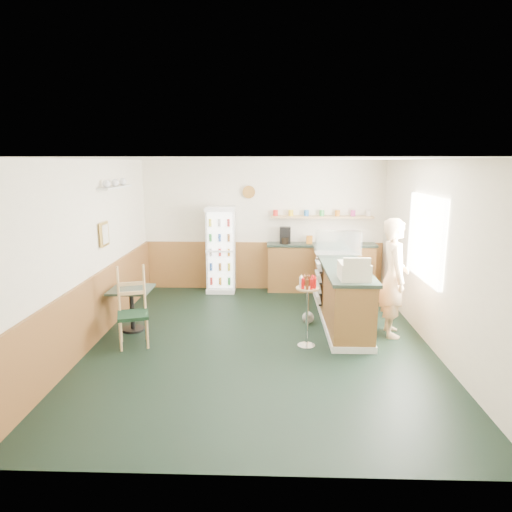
{
  "coord_description": "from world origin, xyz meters",
  "views": [
    {
      "loc": [
        0.16,
        -6.47,
        2.67
      ],
      "look_at": [
        -0.08,
        0.6,
        1.2
      ],
      "focal_mm": 32.0,
      "sensor_mm": 36.0,
      "label": 1
    }
  ],
  "objects_px": {
    "cash_register": "(354,271)",
    "cafe_chair": "(134,304)",
    "condiment_stand": "(307,299)",
    "display_case": "(338,243)",
    "shopkeeper": "(394,278)",
    "cafe_table": "(132,301)",
    "drinks_fridge": "(221,249)"
  },
  "relations": [
    {
      "from": "cash_register",
      "to": "cafe_chair",
      "type": "xyz_separation_m",
      "value": [
        -3.2,
        -0.0,
        -0.52
      ]
    },
    {
      "from": "drinks_fridge",
      "to": "cash_register",
      "type": "distance_m",
      "value": 3.61
    },
    {
      "from": "drinks_fridge",
      "to": "cafe_table",
      "type": "distance_m",
      "value": 2.64
    },
    {
      "from": "display_case",
      "to": "cash_register",
      "type": "height_order",
      "value": "display_case"
    },
    {
      "from": "condiment_stand",
      "to": "cafe_chair",
      "type": "distance_m",
      "value": 2.54
    },
    {
      "from": "drinks_fridge",
      "to": "shopkeeper",
      "type": "relative_size",
      "value": 0.96
    },
    {
      "from": "display_case",
      "to": "cafe_table",
      "type": "bearing_deg",
      "value": -161.49
    },
    {
      "from": "condiment_stand",
      "to": "cafe_table",
      "type": "relative_size",
      "value": 1.5
    },
    {
      "from": "cash_register",
      "to": "condiment_stand",
      "type": "xyz_separation_m",
      "value": [
        -0.66,
        -0.06,
        -0.41
      ]
    },
    {
      "from": "display_case",
      "to": "shopkeeper",
      "type": "xyz_separation_m",
      "value": [
        0.7,
        -1.17,
        -0.32
      ]
    },
    {
      "from": "cash_register",
      "to": "shopkeeper",
      "type": "relative_size",
      "value": 0.24
    },
    {
      "from": "cash_register",
      "to": "cafe_table",
      "type": "xyz_separation_m",
      "value": [
        -3.4,
        0.5,
        -0.64
      ]
    },
    {
      "from": "display_case",
      "to": "condiment_stand",
      "type": "height_order",
      "value": "display_case"
    },
    {
      "from": "drinks_fridge",
      "to": "shopkeeper",
      "type": "bearing_deg",
      "value": -39.0
    },
    {
      "from": "drinks_fridge",
      "to": "cafe_chair",
      "type": "distance_m",
      "value": 3.01
    },
    {
      "from": "cafe_chair",
      "to": "drinks_fridge",
      "type": "bearing_deg",
      "value": 53.28
    },
    {
      "from": "condiment_stand",
      "to": "cafe_chair",
      "type": "xyz_separation_m",
      "value": [
        -2.54,
        0.06,
        -0.11
      ]
    },
    {
      "from": "drinks_fridge",
      "to": "condiment_stand",
      "type": "bearing_deg",
      "value": -61.62
    },
    {
      "from": "condiment_stand",
      "to": "cafe_table",
      "type": "height_order",
      "value": "condiment_stand"
    },
    {
      "from": "shopkeeper",
      "to": "cafe_table",
      "type": "distance_m",
      "value": 4.12
    },
    {
      "from": "drinks_fridge",
      "to": "cafe_chair",
      "type": "xyz_separation_m",
      "value": [
        -0.98,
        -2.83,
        -0.28
      ]
    },
    {
      "from": "display_case",
      "to": "condiment_stand",
      "type": "relative_size",
      "value": 0.77
    },
    {
      "from": "display_case",
      "to": "condiment_stand",
      "type": "distance_m",
      "value": 1.89
    },
    {
      "from": "cash_register",
      "to": "cafe_chair",
      "type": "distance_m",
      "value": 3.24
    },
    {
      "from": "drinks_fridge",
      "to": "cafe_chair",
      "type": "height_order",
      "value": "drinks_fridge"
    },
    {
      "from": "display_case",
      "to": "cafe_chair",
      "type": "relative_size",
      "value": 0.69
    },
    {
      "from": "shopkeeper",
      "to": "cafe_chair",
      "type": "bearing_deg",
      "value": 100.17
    },
    {
      "from": "display_case",
      "to": "cafe_table",
      "type": "height_order",
      "value": "display_case"
    },
    {
      "from": "display_case",
      "to": "cash_register",
      "type": "distance_m",
      "value": 1.64
    },
    {
      "from": "drinks_fridge",
      "to": "shopkeeper",
      "type": "xyz_separation_m",
      "value": [
        2.92,
        -2.37,
        0.03
      ]
    },
    {
      "from": "drinks_fridge",
      "to": "cash_register",
      "type": "xyz_separation_m",
      "value": [
        2.22,
        -2.83,
        0.25
      ]
    },
    {
      "from": "cafe_table",
      "to": "cafe_chair",
      "type": "relative_size",
      "value": 0.6
    }
  ]
}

